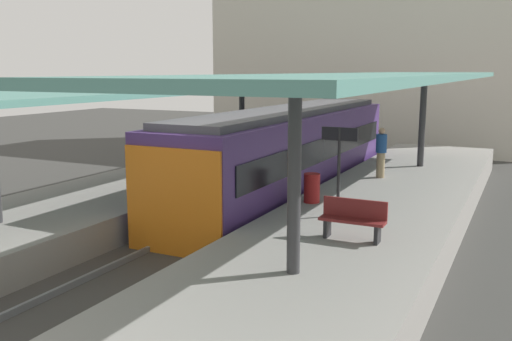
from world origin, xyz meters
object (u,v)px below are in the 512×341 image
commuter_train (289,154)px  passenger_near_bench (381,152)px  litter_bin (312,188)px  platform_sign (339,151)px  platform_bench (353,218)px

commuter_train → passenger_near_bench: 3.11m
commuter_train → litter_bin: bearing=-58.8°
platform_sign → platform_bench: bearing=-62.6°
commuter_train → platform_bench: (4.18, -6.43, -0.26)m
platform_bench → litter_bin: (-1.99, 2.82, -0.06)m
platform_bench → litter_bin: size_ratio=1.75×
platform_sign → passenger_near_bench: size_ratio=1.31×
litter_bin → commuter_train: bearing=121.2°
litter_bin → passenger_near_bench: passenger_near_bench is taller
platform_sign → passenger_near_bench: platform_sign is taller
platform_bench → platform_sign: 2.26m
platform_sign → litter_bin: size_ratio=2.76×
platform_sign → passenger_near_bench: 5.56m
platform_bench → litter_bin: platform_bench is taller
platform_sign → litter_bin: bearing=135.0°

